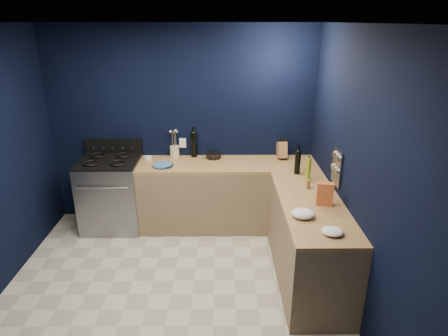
{
  "coord_description": "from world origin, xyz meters",
  "views": [
    {
      "loc": [
        0.51,
        -3.19,
        2.62
      ],
      "look_at": [
        0.55,
        1.0,
        1.0
      ],
      "focal_mm": 30.73,
      "sensor_mm": 36.0,
      "label": 1
    }
  ],
  "objects_px": {
    "crouton_bag": "(325,194)",
    "knife_block": "(282,150)",
    "utensil_crock": "(175,151)",
    "gas_range": "(112,195)",
    "plate_stack": "(163,165)"
  },
  "relations": [
    {
      "from": "gas_range",
      "to": "knife_block",
      "type": "relative_size",
      "value": 4.25
    },
    {
      "from": "plate_stack",
      "to": "knife_block",
      "type": "bearing_deg",
      "value": 11.52
    },
    {
      "from": "crouton_bag",
      "to": "knife_block",
      "type": "bearing_deg",
      "value": 109.07
    },
    {
      "from": "plate_stack",
      "to": "knife_block",
      "type": "height_order",
      "value": "knife_block"
    },
    {
      "from": "gas_range",
      "to": "knife_block",
      "type": "height_order",
      "value": "knife_block"
    },
    {
      "from": "utensil_crock",
      "to": "knife_block",
      "type": "xyz_separation_m",
      "value": [
        1.43,
        -0.05,
        0.03
      ]
    },
    {
      "from": "plate_stack",
      "to": "utensil_crock",
      "type": "xyz_separation_m",
      "value": [
        0.11,
        0.36,
        0.06
      ]
    },
    {
      "from": "crouton_bag",
      "to": "gas_range",
      "type": "bearing_deg",
      "value": 164.65
    },
    {
      "from": "gas_range",
      "to": "crouton_bag",
      "type": "bearing_deg",
      "value": -25.62
    },
    {
      "from": "utensil_crock",
      "to": "crouton_bag",
      "type": "bearing_deg",
      "value": -41.33
    },
    {
      "from": "plate_stack",
      "to": "crouton_bag",
      "type": "relative_size",
      "value": 1.03
    },
    {
      "from": "plate_stack",
      "to": "utensil_crock",
      "type": "height_order",
      "value": "utensil_crock"
    },
    {
      "from": "knife_block",
      "to": "gas_range",
      "type": "bearing_deg",
      "value": -176.04
    },
    {
      "from": "utensil_crock",
      "to": "knife_block",
      "type": "distance_m",
      "value": 1.43
    },
    {
      "from": "utensil_crock",
      "to": "knife_block",
      "type": "bearing_deg",
      "value": -1.93
    }
  ]
}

